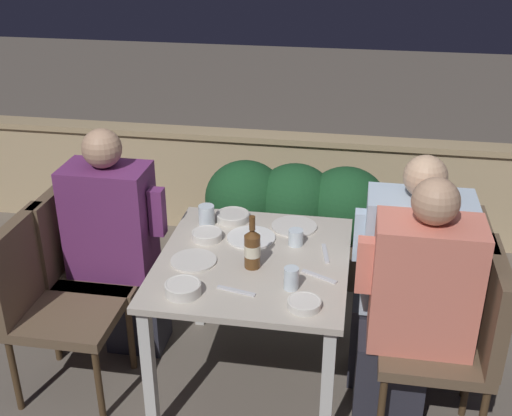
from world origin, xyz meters
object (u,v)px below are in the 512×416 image
person_purple_stripe (119,244)px  chair_right_near (461,330)px  chair_left_near (46,293)px  potted_plant (452,247)px  chair_right_far (449,293)px  person_blue_shirt (405,277)px  beer_bottle (252,248)px  chair_left_far (82,254)px  person_coral_top (413,310)px

person_purple_stripe → chair_right_near: 1.68m
chair_left_near → potted_plant: 2.16m
potted_plant → chair_right_far: bearing=-98.0°
chair_left_near → person_blue_shirt: person_blue_shirt is taller
chair_left_near → person_purple_stripe: person_purple_stripe is taller
beer_bottle → chair_right_near: bearing=-4.5°
chair_left_far → chair_right_far: same height
chair_left_near → chair_left_far: 0.37m
person_coral_top → chair_right_far: 0.35m
chair_right_far → beer_bottle: 0.95m
person_purple_stripe → person_blue_shirt: (1.42, -0.06, -0.01)m
chair_left_far → person_blue_shirt: size_ratio=0.74×
person_purple_stripe → person_coral_top: bearing=-13.3°
person_purple_stripe → beer_bottle: bearing=-20.0°
potted_plant → beer_bottle: bearing=-139.0°
person_coral_top → chair_left_near: bearing=-179.0°
chair_left_near → person_purple_stripe: 0.44m
chair_right_near → beer_bottle: (-0.91, 0.07, 0.27)m
chair_right_near → person_coral_top: (-0.21, 0.00, 0.08)m
chair_left_far → person_coral_top: (1.64, -0.34, 0.08)m
person_blue_shirt → potted_plant: bearing=65.2°
person_coral_top → person_purple_stripe: bearing=166.7°
person_coral_top → beer_bottle: size_ratio=4.86×
chair_left_far → chair_right_far: (1.83, -0.06, 0.00)m
chair_left_near → potted_plant: size_ratio=1.26×
chair_right_near → person_blue_shirt: bearing=128.9°
person_coral_top → chair_right_far: size_ratio=1.38×
person_purple_stripe → chair_right_far: size_ratio=1.38×
chair_left_far → chair_right_near: bearing=-10.4°
person_purple_stripe → chair_right_far: bearing=-2.1°
potted_plant → person_purple_stripe: bearing=-161.2°
chair_left_far → person_purple_stripe: bearing=-0.0°
person_coral_top → beer_bottle: bearing=174.2°
chair_left_far → beer_bottle: bearing=-15.9°
person_coral_top → person_blue_shirt: 0.28m
person_coral_top → chair_right_near: bearing=-0.0°
person_blue_shirt → person_coral_top: bearing=-85.9°
person_purple_stripe → potted_plant: size_ratio=1.74×
chair_right_far → person_coral_top: bearing=-123.7°
chair_left_far → person_purple_stripe: person_purple_stripe is taller
chair_right_near → potted_plant: 0.93m
chair_left_far → potted_plant: chair_left_far is taller
chair_left_near → chair_right_far: size_ratio=1.00×
chair_left_near → person_purple_stripe: bearing=58.7°
chair_left_far → person_coral_top: size_ratio=0.73×
chair_right_near → beer_bottle: size_ratio=3.53×
chair_left_near → potted_plant: bearing=26.2°
chair_left_far → person_purple_stripe: size_ratio=0.73×
chair_right_near → person_coral_top: bearing=180.0°
person_coral_top → person_blue_shirt: (-0.02, 0.28, -0.01)m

